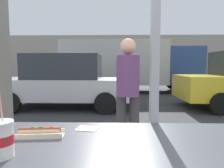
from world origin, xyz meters
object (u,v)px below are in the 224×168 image
parked_car_silver (65,81)px  hotdog_tray_far (40,132)px  pedestrian (128,89)px  soda_cup_right (0,139)px  box_truck (129,64)px

parked_car_silver → hotdog_tray_far: bearing=-76.5°
hotdog_tray_far → parked_car_silver: (-1.32, 5.53, -0.16)m
hotdog_tray_far → pedestrian: (0.56, 1.74, 0.03)m
soda_cup_right → pedestrian: size_ratio=0.19×
soda_cup_right → pedestrian: 2.07m
parked_car_silver → pedestrian: 4.23m
hotdog_tray_far → parked_car_silver: 5.69m
soda_cup_right → parked_car_silver: parked_car_silver is taller
box_truck → hotdog_tray_far: bearing=-96.2°
parked_car_silver → soda_cup_right: bearing=-77.7°
parked_car_silver → pedestrian: (1.88, -3.79, 0.18)m
hotdog_tray_far → parked_car_silver: bearing=103.5°
pedestrian → box_truck: bearing=86.5°
pedestrian → parked_car_silver: bearing=116.4°
parked_car_silver → box_truck: bearing=60.0°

